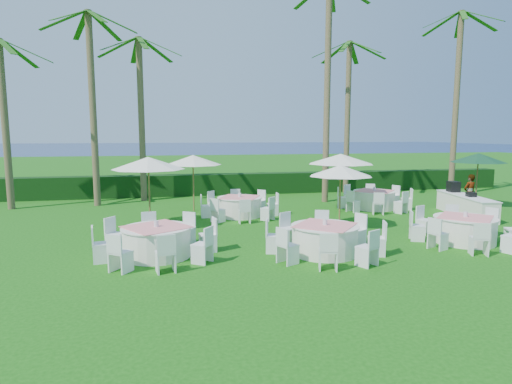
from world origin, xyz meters
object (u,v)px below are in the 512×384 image
(banquet_table_e, at_px, (240,206))
(banquet_table_f, at_px, (374,199))
(banquet_table_b, at_px, (325,239))
(buffet_table, at_px, (465,205))
(umbrella_b, at_px, (341,171))
(staff_person, at_px, (470,193))
(umbrella_green, at_px, (478,158))
(umbrella_c, at_px, (193,160))
(umbrella_d, at_px, (341,159))
(banquet_table_a, at_px, (157,241))
(umbrella_a, at_px, (148,163))
(banquet_table_c, at_px, (465,229))

(banquet_table_e, relative_size, banquet_table_f, 1.00)
(banquet_table_e, bearing_deg, banquet_table_b, -76.90)
(banquet_table_f, xyz_separation_m, buffet_table, (3.00, -2.44, 0.03))
(banquet_table_b, xyz_separation_m, umbrella_b, (1.78, 3.14, 1.70))
(staff_person, bearing_deg, umbrella_green, -148.59)
(umbrella_c, xyz_separation_m, buffet_table, (11.36, -3.57, -1.86))
(banquet_table_b, bearing_deg, umbrella_d, 63.66)
(banquet_table_a, bearing_deg, umbrella_d, 35.36)
(umbrella_a, relative_size, umbrella_b, 1.14)
(umbrella_b, bearing_deg, umbrella_d, 67.02)
(banquet_table_a, height_order, umbrella_a, umbrella_a)
(banquet_table_a, bearing_deg, staff_person, 18.09)
(banquet_table_f, height_order, buffet_table, buffet_table)
(banquet_table_c, bearing_deg, banquet_table_e, 137.08)
(umbrella_green, bearing_deg, buffet_table, -137.24)
(umbrella_green, height_order, buffet_table, umbrella_green)
(banquet_table_a, relative_size, banquet_table_c, 1.06)
(banquet_table_b, bearing_deg, staff_person, 30.30)
(banquet_table_b, relative_size, buffet_table, 0.87)
(banquet_table_f, distance_m, umbrella_d, 2.74)
(banquet_table_f, distance_m, staff_person, 4.21)
(banquet_table_a, bearing_deg, umbrella_a, 94.63)
(banquet_table_c, bearing_deg, banquet_table_b, -176.32)
(buffet_table, bearing_deg, umbrella_b, -169.06)
(banquet_table_f, bearing_deg, staff_person, -21.88)
(banquet_table_f, bearing_deg, banquet_table_e, -175.18)
(banquet_table_f, distance_m, buffet_table, 3.87)
(banquet_table_a, xyz_separation_m, umbrella_a, (-0.32, 3.99, 1.97))
(umbrella_green, bearing_deg, banquet_table_e, -179.95)
(staff_person, bearing_deg, umbrella_c, -22.06)
(umbrella_b, relative_size, buffet_table, 0.60)
(banquet_table_e, xyz_separation_m, umbrella_b, (3.24, -3.11, 1.72))
(banquet_table_a, xyz_separation_m, banquet_table_b, (4.81, -0.73, -0.00))
(banquet_table_c, xyz_separation_m, umbrella_c, (-8.22, 7.60, 1.89))
(staff_person, bearing_deg, banquet_table_f, -31.59)
(banquet_table_c, relative_size, umbrella_a, 1.22)
(buffet_table, bearing_deg, staff_person, 44.78)
(umbrella_a, relative_size, buffet_table, 0.69)
(umbrella_a, distance_m, umbrella_d, 8.47)
(umbrella_green, bearing_deg, staff_person, -138.88)
(banquet_table_c, bearing_deg, banquet_table_f, 88.70)
(banquet_table_b, relative_size, banquet_table_e, 1.03)
(umbrella_d, xyz_separation_m, staff_person, (5.78, -1.17, -1.54))
(banquet_table_c, bearing_deg, umbrella_green, 48.77)
(banquet_table_f, bearing_deg, umbrella_c, 172.36)
(banquet_table_a, xyz_separation_m, banquet_table_e, (3.36, 5.51, -0.02))
(umbrella_c, height_order, staff_person, umbrella_c)
(umbrella_a, distance_m, umbrella_c, 3.69)
(umbrella_b, distance_m, buffet_table, 6.61)
(umbrella_d, distance_m, umbrella_green, 6.95)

